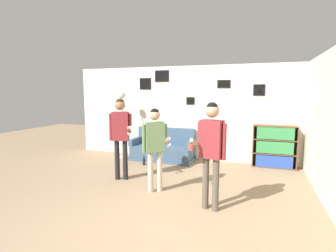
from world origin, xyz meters
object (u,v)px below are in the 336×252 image
at_px(bookshelf, 274,147).
at_px(floor_lamp, 122,111).
at_px(person_player_foreground_left, 120,130).
at_px(person_watcher_holding_cup, 211,144).
at_px(bottle_on_floor, 144,161).
at_px(person_player_foreground_center, 155,141).
at_px(couch, 163,150).

distance_m(bookshelf, floor_lamp, 4.32).
height_order(person_player_foreground_left, person_watcher_holding_cup, person_player_foreground_left).
bearing_deg(bottle_on_floor, floor_lamp, 149.57).
height_order(person_player_foreground_center, person_watcher_holding_cup, person_watcher_holding_cup).
bearing_deg(floor_lamp, bottle_on_floor, -30.43).
distance_m(floor_lamp, person_player_foreground_left, 2.03).
bearing_deg(person_player_foreground_left, bookshelf, 33.12).
distance_m(person_player_foreground_center, bottle_on_floor, 2.14).
relative_size(couch, person_player_foreground_center, 1.10).
xyz_separation_m(floor_lamp, person_watcher_holding_cup, (3.10, -2.65, -0.28)).
height_order(bookshelf, person_watcher_holding_cup, person_watcher_holding_cup).
relative_size(person_player_foreground_center, person_watcher_holding_cup, 0.92).
xyz_separation_m(person_player_foreground_left, person_watcher_holding_cup, (2.16, -0.87, -0.02)).
xyz_separation_m(person_player_foreground_center, bottle_on_floor, (-1.00, 1.66, -0.91)).
bearing_deg(bookshelf, bottle_on_floor, -164.50).
relative_size(floor_lamp, person_player_foreground_left, 1.08).
bearing_deg(person_watcher_holding_cup, person_player_foreground_center, 159.35).
bearing_deg(floor_lamp, person_player_foreground_left, -62.20).
distance_m(floor_lamp, person_watcher_holding_cup, 4.08).
bearing_deg(person_watcher_holding_cup, person_player_foreground_left, 158.04).
bearing_deg(bookshelf, person_player_foreground_left, -146.88).
relative_size(couch, floor_lamp, 0.92).
relative_size(person_player_foreground_left, person_watcher_holding_cup, 1.01).
bearing_deg(person_player_foreground_center, bottle_on_floor, 121.01).
xyz_separation_m(bookshelf, person_watcher_holding_cup, (-1.12, -3.01, 0.57)).
bearing_deg(floor_lamp, bookshelf, 4.95).
bearing_deg(floor_lamp, person_player_foreground_center, -48.85).
bearing_deg(couch, bookshelf, 3.70).
distance_m(person_player_foreground_left, person_player_foreground_center, 1.09).
distance_m(couch, person_watcher_holding_cup, 3.49).
bearing_deg(couch, person_player_foreground_left, -97.97).
xyz_separation_m(bookshelf, person_player_foreground_left, (-3.28, -2.14, 0.58)).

